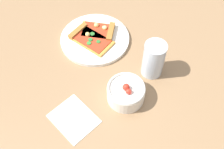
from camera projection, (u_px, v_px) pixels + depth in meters
ground_plane at (99, 46)px, 1.00m from camera, size 2.40×2.40×0.00m
plate at (96, 39)px, 1.01m from camera, size 0.26×0.26×0.01m
pizza_slice_near at (100, 31)px, 1.02m from camera, size 0.14×0.15×0.02m
pizza_slice_far at (89, 38)px, 1.00m from camera, size 0.18×0.15×0.02m
salad_bowl at (126, 92)px, 0.85m from camera, size 0.12×0.12×0.08m
soda_glass at (153, 60)px, 0.88m from camera, size 0.07×0.07×0.13m
paper_napkin at (74, 118)px, 0.83m from camera, size 0.17×0.15×0.00m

